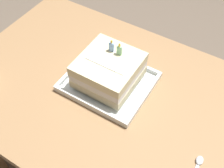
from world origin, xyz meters
The scene contains 4 objects.
dining_table centered at (0.00, 0.00, 0.59)m, with size 1.15×0.72×0.68m.
foil_tray centered at (-0.05, 0.03, 0.69)m, with size 0.29×0.25×0.02m.
birthday_cake centered at (-0.05, 0.03, 0.76)m, with size 0.19×0.20×0.14m.
serving_spoon_near_tray centered at (0.33, -0.09, 0.69)m, with size 0.02×0.12×0.01m.
Camera 1 is at (0.30, -0.50, 1.46)m, focal length 45.54 mm.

